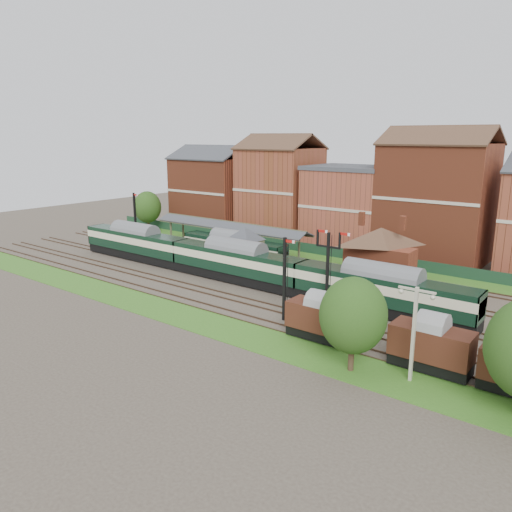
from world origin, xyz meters
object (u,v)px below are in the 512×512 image
Objects in this scene: signal_box at (245,250)px; platform_railcar at (234,248)px; semaphore_bracket at (328,267)px; goods_van_a at (320,318)px; dmu_train at (236,262)px.

signal_box reaches higher than platform_railcar.
goods_van_a is (3.01, -6.50, -2.70)m from semaphore_bracket.
platform_railcar is at bearing 155.32° from semaphore_bracket.
goods_van_a is (16.79, -9.00, -0.54)m from dmu_train.
platform_railcar is 27.40m from goods_van_a.
semaphore_bracket is at bearing -20.92° from signal_box.
signal_box is at bearing 111.12° from dmu_train.
signal_box is 0.11× the size of dmu_train.
signal_box reaches higher than dmu_train.
platform_railcar is (-4.54, 3.25, -0.98)m from signal_box.
signal_box is 5.67m from platform_railcar.
signal_box is 0.37× the size of platform_railcar.
semaphore_bracket is 0.15× the size of dmu_train.
platform_railcar is at bearing 145.54° from goods_van_a.
goods_van_a is at bearing -34.46° from platform_railcar.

